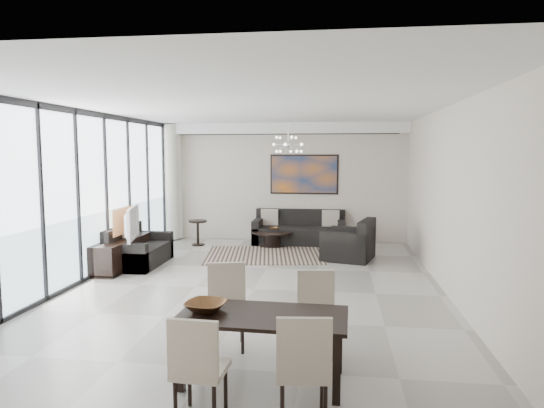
% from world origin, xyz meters
% --- Properties ---
extents(room_shell, '(6.00, 9.00, 2.90)m').
position_xyz_m(room_shell, '(0.46, 0.00, 1.45)').
color(room_shell, '#A8A39B').
rests_on(room_shell, ground).
extents(window_wall, '(0.37, 8.95, 2.90)m').
position_xyz_m(window_wall, '(-2.86, 0.00, 1.47)').
color(window_wall, white).
rests_on(window_wall, floor).
extents(soffit, '(5.98, 0.40, 0.26)m').
position_xyz_m(soffit, '(0.00, 4.30, 2.77)').
color(soffit, white).
rests_on(soffit, room_shell).
extents(painting, '(1.68, 0.04, 0.98)m').
position_xyz_m(painting, '(0.50, 4.47, 1.65)').
color(painting, '#C5651B').
rests_on(painting, room_shell).
extents(chandelier, '(0.66, 0.66, 0.71)m').
position_xyz_m(chandelier, '(0.30, 2.50, 2.35)').
color(chandelier, silver).
rests_on(chandelier, room_shell).
extents(rug, '(2.70, 2.22, 0.01)m').
position_xyz_m(rug, '(-0.21, 2.60, 0.01)').
color(rug, black).
rests_on(rug, floor).
extents(coffee_table, '(1.00, 1.00, 0.35)m').
position_xyz_m(coffee_table, '(-0.17, 3.69, 0.20)').
color(coffee_table, black).
rests_on(coffee_table, floor).
extents(bowl_coffee, '(0.26, 0.26, 0.08)m').
position_xyz_m(bowl_coffee, '(-0.14, 3.71, 0.39)').
color(bowl_coffee, brown).
rests_on(bowl_coffee, coffee_table).
extents(sofa_main, '(2.19, 0.90, 0.80)m').
position_xyz_m(sofa_main, '(0.42, 4.07, 0.27)').
color(sofa_main, black).
rests_on(sofa_main, floor).
extents(loveseat, '(0.85, 1.51, 0.76)m').
position_xyz_m(loveseat, '(-2.54, 1.40, 0.26)').
color(loveseat, black).
rests_on(loveseat, floor).
extents(armchair, '(1.16, 1.20, 0.83)m').
position_xyz_m(armchair, '(1.59, 2.45, 0.29)').
color(armchair, black).
rests_on(armchair, floor).
extents(side_table, '(0.43, 0.43, 0.59)m').
position_xyz_m(side_table, '(-1.95, 3.52, 0.40)').
color(side_table, black).
rests_on(side_table, floor).
extents(tv_console, '(0.49, 1.76, 0.55)m').
position_xyz_m(tv_console, '(-2.76, 1.13, 0.27)').
color(tv_console, black).
rests_on(tv_console, floor).
extents(television, '(0.40, 1.07, 0.62)m').
position_xyz_m(television, '(-2.60, 1.09, 0.86)').
color(television, gray).
rests_on(television, tv_console).
extents(dining_table, '(1.62, 0.85, 0.66)m').
position_xyz_m(dining_table, '(0.62, -3.10, 0.57)').
color(dining_table, black).
rests_on(dining_table, floor).
extents(dining_chair_sw, '(0.43, 0.43, 0.89)m').
position_xyz_m(dining_chair_sw, '(0.21, -3.88, 0.51)').
color(dining_chair_sw, '#BCAD9C').
rests_on(dining_chair_sw, floor).
extents(dining_chair_se, '(0.47, 0.47, 0.93)m').
position_xyz_m(dining_chair_se, '(1.05, -3.82, 0.53)').
color(dining_chair_se, '#BCAD9C').
rests_on(dining_chair_se, floor).
extents(dining_chair_nw, '(0.51, 0.51, 0.93)m').
position_xyz_m(dining_chair_nw, '(0.08, -2.28, 0.53)').
color(dining_chair_nw, '#BCAD9C').
rests_on(dining_chair_nw, floor).
extents(dining_chair_ne, '(0.46, 0.46, 0.89)m').
position_xyz_m(dining_chair_ne, '(1.09, -2.34, 0.51)').
color(dining_chair_ne, '#BCAD9C').
rests_on(dining_chair_ne, floor).
extents(bowl_dining, '(0.45, 0.45, 0.09)m').
position_xyz_m(bowl_dining, '(0.06, -3.08, 0.71)').
color(bowl_dining, brown).
rests_on(bowl_dining, dining_table).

